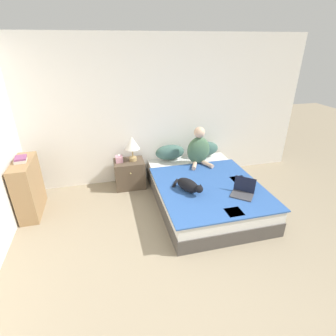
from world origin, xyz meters
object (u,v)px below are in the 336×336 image
cat_tabby (189,185)px  table_lamp (132,144)px  nightstand (130,174)px  pillow_near (170,152)px  bookshelf (28,188)px  book_stack_top (20,159)px  person_sitting (199,149)px  laptop_open (243,192)px  bed (204,192)px  pillow_far (205,149)px  tissue_box (119,159)px

cat_tabby → table_lamp: (-0.67, 1.11, 0.30)m
nightstand → cat_tabby: bearing=-55.9°
pillow_near → bookshelf: size_ratio=0.63×
bookshelf → book_stack_top: (-0.00, 0.00, 0.47)m
person_sitting → laptop_open: bearing=-77.8°
bed → pillow_far: size_ratio=3.93×
book_stack_top → nightstand: bearing=15.5°
cat_tabby → table_lamp: bearing=-178.1°
person_sitting → book_stack_top: (-2.78, -0.22, 0.20)m
bed → bookshelf: size_ratio=2.46×
person_sitting → table_lamp: person_sitting is taller
cat_tabby → tissue_box: (-0.91, 1.11, 0.04)m
tissue_box → book_stack_top: bearing=-162.6°
person_sitting → bookshelf: bearing=-175.4°
person_sitting → book_stack_top: size_ratio=3.09×
pillow_near → nightstand: size_ratio=1.03×
cat_tabby → book_stack_top: book_stack_top is taller
pillow_far → person_sitting: person_sitting is taller
table_lamp → book_stack_top: size_ratio=2.03×
nightstand → bed: bearing=-37.7°
book_stack_top → person_sitting: bearing=4.5°
laptop_open → bookshelf: bearing=-156.7°
laptop_open → book_stack_top: size_ratio=1.84×
pillow_far → bed: bearing=-110.2°
tissue_box → person_sitting: bearing=-9.1°
table_lamp → book_stack_top: bearing=-164.9°
person_sitting → table_lamp: (-1.14, 0.22, 0.11)m
pillow_near → table_lamp: 0.74m
pillow_near → pillow_far: 0.68m
nightstand → book_stack_top: book_stack_top is taller
tissue_box → book_stack_top: (-1.40, -0.44, 0.34)m
pillow_far → bookshelf: 3.05m
laptop_open → bed: bearing=165.1°
table_lamp → nightstand: bearing=-174.6°
book_stack_top → table_lamp: bearing=15.1°
tissue_box → book_stack_top: size_ratio=0.64×
book_stack_top → cat_tabby: bearing=-16.2°
table_lamp → tissue_box: (-0.24, -0.00, -0.25)m
bed → bookshelf: 2.71m
pillow_near → bookshelf: 2.38m
pillow_near → tissue_box: pillow_near is taller
bed → person_sitting: size_ratio=3.15×
pillow_near → nightstand: pillow_near is taller
book_stack_top → bookshelf: bearing=-46.7°
pillow_far → laptop_open: size_ratio=1.35×
pillow_far → tissue_box: (-1.61, -0.06, -0.00)m
tissue_box → bookshelf: size_ratio=0.16×
bed → tissue_box: (-1.27, 0.86, 0.35)m
pillow_far → book_stack_top: (-3.01, -0.50, 0.33)m
pillow_far → laptop_open: 1.46m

